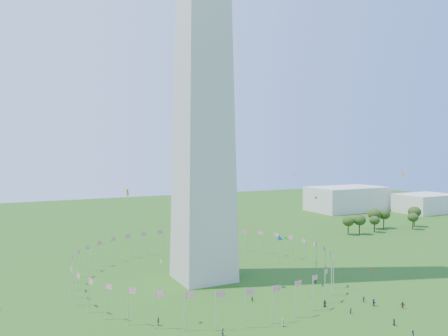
{
  "coord_description": "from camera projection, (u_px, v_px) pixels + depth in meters",
  "views": [
    {
      "loc": [
        -55.52,
        -75.27,
        40.89
      ],
      "look_at": [
        -0.25,
        35.0,
        35.8
      ],
      "focal_mm": 35.0,
      "sensor_mm": 36.0,
      "label": 1
    }
  ],
  "objects": [
    {
      "name": "kites_aloft",
      "position": [
        257.0,
        222.0,
        119.65
      ],
      "size": [
        129.06,
        79.42,
        32.43
      ],
      "color": "blue",
      "rests_on": "ground"
    },
    {
      "name": "tree_line_east",
      "position": [
        384.0,
        221.0,
        222.32
      ],
      "size": [
        53.35,
        15.48,
        10.62
      ],
      "color": "#314B19",
      "rests_on": "ground"
    },
    {
      "name": "flag_ring",
      "position": [
        204.0,
        265.0,
        138.25
      ],
      "size": [
        80.24,
        80.24,
        9.0
      ],
      "color": "silver",
      "rests_on": "ground"
    },
    {
      "name": "crowd",
      "position": [
        332.0,
        320.0,
        102.34
      ],
      "size": [
        82.34,
        61.17,
        1.94
      ],
      "color": "black",
      "rests_on": "ground"
    },
    {
      "name": "washington_monument",
      "position": [
        203.0,
        9.0,
        134.95
      ],
      "size": [
        16.8,
        16.8,
        169.0
      ],
      "primitive_type": null,
      "color": "beige",
      "rests_on": "ground"
    },
    {
      "name": "gov_building_east_b",
      "position": [
        425.0,
        203.0,
        285.78
      ],
      "size": [
        35.0,
        25.0,
        12.0
      ],
      "primitive_type": "cube",
      "color": "beige",
      "rests_on": "ground"
    },
    {
      "name": "gov_building_east_a",
      "position": [
        346.0,
        199.0,
        294.58
      ],
      "size": [
        50.0,
        30.0,
        16.0
      ],
      "primitive_type": "cube",
      "color": "beige",
      "rests_on": "ground"
    }
  ]
}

